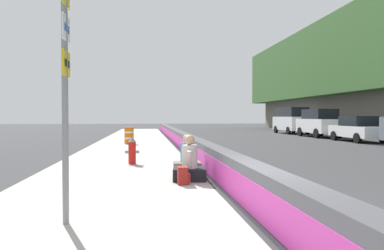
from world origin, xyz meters
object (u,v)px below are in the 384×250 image
(route_sign_post, at_px, (65,78))
(parked_car_midline, at_px, (319,123))
(backpack, at_px, (183,176))
(seated_person_middle, at_px, (187,160))
(parked_car_fourth, at_px, (358,129))
(construction_barrel, at_px, (129,135))
(fire_hydrant, at_px, (132,150))
(parked_car_far, at_px, (291,120))
(seated_person_foreground, at_px, (190,166))

(route_sign_post, distance_m, parked_car_midline, 27.49)
(parked_car_midline, bearing_deg, backpack, 146.69)
(route_sign_post, relative_size, parked_car_midline, 0.75)
(route_sign_post, xyz_separation_m, seated_person_middle, (4.64, -2.27, -1.77))
(parked_car_fourth, bearing_deg, construction_barrel, 97.49)
(parked_car_fourth, height_order, parked_car_midline, parked_car_midline)
(seated_person_middle, bearing_deg, fire_hydrant, 39.13)
(backpack, bearing_deg, construction_barrel, 8.05)
(parked_car_far, bearing_deg, construction_barrel, 132.05)
(seated_person_foreground, relative_size, parked_car_midline, 0.23)
(backpack, relative_size, construction_barrel, 0.42)
(fire_hydrant, distance_m, seated_person_middle, 2.50)
(backpack, xyz_separation_m, construction_barrel, (12.56, 1.78, 0.28))
(route_sign_post, relative_size, parked_car_far, 0.70)
(seated_person_foreground, height_order, seated_person_middle, seated_person_foreground)
(parked_car_far, bearing_deg, route_sign_post, 152.17)
(backpack, height_order, construction_barrel, construction_barrel)
(seated_person_middle, height_order, backpack, seated_person_middle)
(seated_person_middle, bearing_deg, parked_car_midline, -35.23)
(fire_hydrant, distance_m, seated_person_foreground, 3.54)
(route_sign_post, height_order, parked_car_far, route_sign_post)
(parked_car_far, bearing_deg, parked_car_fourth, 179.07)
(parked_car_fourth, bearing_deg, parked_car_midline, -0.27)
(seated_person_middle, height_order, parked_car_midline, parked_car_midline)
(seated_person_foreground, distance_m, seated_person_middle, 1.28)
(parked_car_fourth, xyz_separation_m, parked_car_far, (11.68, -0.19, 0.49))
(fire_hydrant, bearing_deg, parked_car_fourth, -53.25)
(fire_hydrant, bearing_deg, construction_barrel, 3.21)
(fire_hydrant, relative_size, backpack, 2.20)
(backpack, bearing_deg, parked_car_far, -27.00)
(construction_barrel, relative_size, parked_car_far, 0.19)
(seated_person_foreground, xyz_separation_m, parked_car_far, (25.68, -13.14, 0.87))
(parked_car_midline, relative_size, parked_car_far, 0.94)
(parked_car_midline, height_order, parked_car_far, parked_car_far)
(fire_hydrant, relative_size, seated_person_foreground, 0.80)
(seated_person_foreground, relative_size, seated_person_middle, 1.05)
(parked_car_far, bearing_deg, fire_hydrant, 146.92)
(fire_hydrant, bearing_deg, parked_car_far, -33.08)
(seated_person_foreground, xyz_separation_m, backpack, (-0.52, 0.21, -0.15))
(fire_hydrant, xyz_separation_m, parked_car_far, (22.47, -14.63, 0.77))
(seated_person_foreground, height_order, parked_car_far, parked_car_far)
(fire_hydrant, height_order, backpack, fire_hydrant)
(seated_person_middle, xyz_separation_m, parked_car_midline, (18.26, -12.90, 0.72))
(construction_barrel, bearing_deg, seated_person_middle, -169.12)
(seated_person_foreground, xyz_separation_m, parked_car_midline, (19.54, -12.98, 0.70))
(route_sign_post, bearing_deg, parked_car_fourth, -41.09)
(backpack, xyz_separation_m, parked_car_fourth, (14.52, -13.16, 0.53))
(fire_hydrant, distance_m, parked_car_far, 26.82)
(backpack, height_order, parked_car_far, parked_car_far)
(fire_hydrant, relative_size, parked_car_midline, 0.18)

